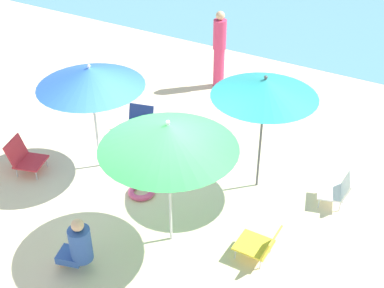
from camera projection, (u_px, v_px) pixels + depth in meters
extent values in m
plane|color=beige|center=(148.00, 212.00, 8.66)|extent=(40.00, 40.00, 0.00)
cylinder|color=silver|center=(170.00, 186.00, 7.57)|extent=(0.04, 0.04, 2.09)
cone|color=green|center=(168.00, 136.00, 7.10)|extent=(1.97, 1.97, 0.39)
sphere|color=silver|center=(168.00, 122.00, 6.97)|extent=(0.06, 0.06, 0.06)
cylinder|color=silver|center=(95.00, 119.00, 9.21)|extent=(0.04, 0.04, 2.00)
cone|color=blue|center=(90.00, 77.00, 8.75)|extent=(1.85, 1.85, 0.34)
sphere|color=silver|center=(89.00, 66.00, 8.64)|extent=(0.06, 0.06, 0.06)
cylinder|color=#4C4C51|center=(261.00, 135.00, 8.70)|extent=(0.04, 0.04, 2.08)
cone|color=teal|center=(265.00, 88.00, 8.20)|extent=(1.73, 1.73, 0.30)
sphere|color=#4C4C51|center=(266.00, 77.00, 8.10)|extent=(0.06, 0.06, 0.06)
cube|color=navy|center=(138.00, 126.00, 10.52)|extent=(0.60, 0.53, 0.03)
cube|color=navy|center=(141.00, 113.00, 10.60)|extent=(0.53, 0.26, 0.34)
cylinder|color=silver|center=(145.00, 136.00, 10.40)|extent=(0.02, 0.02, 0.20)
cylinder|color=silver|center=(126.00, 133.00, 10.50)|extent=(0.02, 0.02, 0.20)
cylinder|color=silver|center=(150.00, 128.00, 10.67)|extent=(0.02, 0.02, 0.20)
cylinder|color=silver|center=(132.00, 125.00, 10.77)|extent=(0.02, 0.02, 0.20)
cube|color=red|center=(31.00, 162.00, 9.48)|extent=(0.61, 0.64, 0.03)
cube|color=red|center=(16.00, 150.00, 9.41)|extent=(0.31, 0.54, 0.42)
cylinder|color=silver|center=(47.00, 162.00, 9.67)|extent=(0.02, 0.02, 0.20)
cylinder|color=silver|center=(36.00, 175.00, 9.34)|extent=(0.02, 0.02, 0.20)
cylinder|color=silver|center=(28.00, 159.00, 9.75)|extent=(0.02, 0.02, 0.20)
cylinder|color=silver|center=(17.00, 172.00, 9.41)|extent=(0.02, 0.02, 0.20)
cube|color=gold|center=(254.00, 245.00, 7.73)|extent=(0.51, 0.48, 0.03)
cube|color=gold|center=(271.00, 243.00, 7.52)|extent=(0.14, 0.48, 0.34)
cylinder|color=silver|center=(235.00, 254.00, 7.74)|extent=(0.02, 0.02, 0.20)
cylinder|color=silver|center=(246.00, 238.00, 8.02)|extent=(0.02, 0.02, 0.20)
cylinder|color=silver|center=(260.00, 264.00, 7.57)|extent=(0.02, 0.02, 0.20)
cylinder|color=silver|center=(271.00, 247.00, 7.85)|extent=(0.02, 0.02, 0.20)
cube|color=white|center=(331.00, 192.00, 8.77)|extent=(0.55, 0.60, 0.03)
cube|color=white|center=(346.00, 186.00, 8.63)|extent=(0.27, 0.52, 0.33)
cylinder|color=silver|center=(319.00, 203.00, 8.70)|extent=(0.02, 0.02, 0.20)
cylinder|color=silver|center=(320.00, 188.00, 9.02)|extent=(0.02, 0.02, 0.20)
cylinder|color=silver|center=(340.00, 206.00, 8.64)|extent=(0.02, 0.02, 0.20)
cylinder|color=silver|center=(340.00, 191.00, 8.96)|extent=(0.02, 0.02, 0.20)
cube|color=#33934C|center=(164.00, 139.00, 10.07)|extent=(0.60, 0.60, 0.03)
cube|color=#33934C|center=(174.00, 128.00, 10.09)|extent=(0.47, 0.31, 0.33)
cylinder|color=silver|center=(161.00, 152.00, 9.93)|extent=(0.02, 0.02, 0.22)
cylinder|color=silver|center=(151.00, 144.00, 10.17)|extent=(0.02, 0.02, 0.22)
cylinder|color=silver|center=(177.00, 146.00, 10.10)|extent=(0.02, 0.02, 0.22)
cylinder|color=silver|center=(167.00, 138.00, 10.35)|extent=(0.02, 0.02, 0.22)
cylinder|color=#DB3866|center=(219.00, 67.00, 12.20)|extent=(0.25, 0.25, 0.95)
cylinder|color=#DB3866|center=(220.00, 34.00, 11.75)|extent=(0.30, 0.30, 0.68)
sphere|color=#DBAD84|center=(220.00, 16.00, 11.50)|extent=(0.20, 0.20, 0.20)
cube|color=#2D519E|center=(71.00, 256.00, 7.54)|extent=(0.43, 0.40, 0.12)
cylinder|color=#DBAD84|center=(62.00, 259.00, 7.63)|extent=(0.12, 0.12, 0.22)
cylinder|color=#2D519E|center=(81.00, 244.00, 7.35)|extent=(0.32, 0.32, 0.54)
sphere|color=#DBAD84|center=(77.00, 225.00, 7.15)|extent=(0.18, 0.18, 0.18)
torus|color=#E54C7F|center=(142.00, 192.00, 9.03)|extent=(0.47, 0.47, 0.10)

